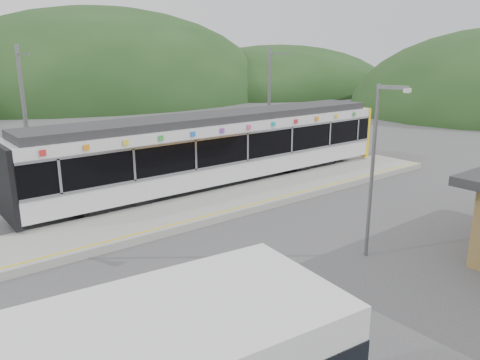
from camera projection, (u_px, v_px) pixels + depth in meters
ground at (281, 225)px, 18.71m from camera, size 120.00×120.00×0.00m
hills at (296, 174)px, 26.42m from camera, size 146.00×149.00×26.00m
platform at (231, 201)px, 21.16m from camera, size 26.00×3.20×0.30m
yellow_line at (249, 205)px, 20.14m from camera, size 26.00×0.10×0.01m
train at (221, 147)px, 23.58m from camera, size 20.44×3.01×3.74m
catenary_mast_west at (26, 125)px, 20.01m from camera, size 0.18×1.80×7.00m
catenary_mast_east at (269, 104)px, 28.42m from camera, size 0.18×1.80×7.00m
lamp_post at (376, 157)px, 14.91m from camera, size 0.48×1.07×5.73m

